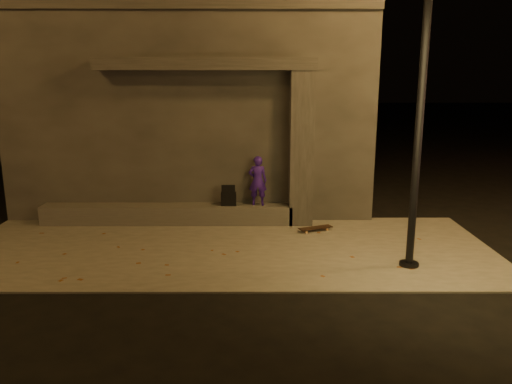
{
  "coord_description": "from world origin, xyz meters",
  "views": [
    {
      "loc": [
        0.62,
        -7.84,
        3.52
      ],
      "look_at": [
        0.63,
        2.0,
        1.22
      ],
      "focal_mm": 35.0,
      "sensor_mm": 36.0,
      "label": 1
    }
  ],
  "objects_px": {
    "street_lamp_0": "(425,50)",
    "column": "(301,149)",
    "skateboard": "(315,228)",
    "skateboarder": "(258,181)",
    "backpack": "(229,198)"
  },
  "relations": [
    {
      "from": "backpack",
      "to": "skateboard",
      "type": "xyz_separation_m",
      "value": [
        2.02,
        -0.65,
        -0.55
      ]
    },
    {
      "from": "column",
      "to": "skateboarder",
      "type": "xyz_separation_m",
      "value": [
        -1.02,
        0.0,
        -0.75
      ]
    },
    {
      "from": "skateboarder",
      "to": "street_lamp_0",
      "type": "height_order",
      "value": "street_lamp_0"
    },
    {
      "from": "skateboarder",
      "to": "backpack",
      "type": "distance_m",
      "value": 0.81
    },
    {
      "from": "street_lamp_0",
      "to": "column",
      "type": "bearing_deg",
      "value": 123.05
    },
    {
      "from": "skateboard",
      "to": "street_lamp_0",
      "type": "relative_size",
      "value": 0.12
    },
    {
      "from": "column",
      "to": "skateboarder",
      "type": "height_order",
      "value": "column"
    },
    {
      "from": "column",
      "to": "backpack",
      "type": "bearing_deg",
      "value": -180.0
    },
    {
      "from": "column",
      "to": "skateboard",
      "type": "relative_size",
      "value": 4.37
    },
    {
      "from": "skateboard",
      "to": "column",
      "type": "bearing_deg",
      "value": 91.91
    },
    {
      "from": "skateboarder",
      "to": "street_lamp_0",
      "type": "xyz_separation_m",
      "value": [
        2.83,
        -2.78,
        2.86
      ]
    },
    {
      "from": "skateboarder",
      "to": "skateboard",
      "type": "height_order",
      "value": "skateboarder"
    },
    {
      "from": "skateboarder",
      "to": "skateboard",
      "type": "bearing_deg",
      "value": 158.01
    },
    {
      "from": "backpack",
      "to": "skateboard",
      "type": "relative_size",
      "value": 0.63
    },
    {
      "from": "backpack",
      "to": "street_lamp_0",
      "type": "height_order",
      "value": "street_lamp_0"
    }
  ]
}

